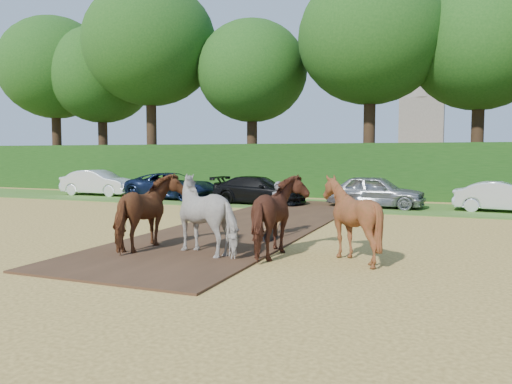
{
  "coord_description": "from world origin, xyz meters",
  "views": [
    {
      "loc": [
        7.82,
        -8.94,
        2.47
      ],
      "look_at": [
        2.77,
        3.74,
        1.4
      ],
      "focal_mm": 35.0,
      "sensor_mm": 36.0,
      "label": 1
    }
  ],
  "objects": [
    {
      "name": "church",
      "position": [
        4.0,
        55.0,
        13.73
      ],
      "size": [
        5.2,
        5.2,
        27.0
      ],
      "color": "slate",
      "rests_on": "ground"
    },
    {
      "name": "earth_strip",
      "position": [
        1.5,
        7.0,
        0.03
      ],
      "size": [
        4.5,
        17.0,
        0.05
      ],
      "primitive_type": "cube",
      "color": "#472D1C",
      "rests_on": "ground"
    },
    {
      "name": "parked_cars",
      "position": [
        -2.09,
        14.02,
        0.71
      ],
      "size": [
        25.41,
        3.2,
        1.48
      ],
      "color": "white",
      "rests_on": "ground"
    },
    {
      "name": "hedgerow",
      "position": [
        0.0,
        18.5,
        1.5
      ],
      "size": [
        46.0,
        1.6,
        3.0
      ],
      "primitive_type": "cube",
      "color": "#14380F",
      "rests_on": "ground"
    },
    {
      "name": "plough_team",
      "position": [
        3.17,
        2.12,
        0.96
      ],
      "size": [
        6.4,
        4.89,
        1.95
      ],
      "color": "brown",
      "rests_on": "ground"
    },
    {
      "name": "treeline",
      "position": [
        -1.69,
        21.69,
        8.97
      ],
      "size": [
        48.7,
        10.6,
        14.21
      ],
      "color": "#382616",
      "rests_on": "ground"
    },
    {
      "name": "grass_verge",
      "position": [
        0.0,
        14.0,
        0.01
      ],
      "size": [
        50.0,
        5.0,
        0.03
      ],
      "primitive_type": "cube",
      "color": "#38601E",
      "rests_on": "ground"
    },
    {
      "name": "ground",
      "position": [
        0.0,
        0.0,
        0.0
      ],
      "size": [
        120.0,
        120.0,
        0.0
      ],
      "primitive_type": "plane",
      "color": "gold",
      "rests_on": "ground"
    }
  ]
}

